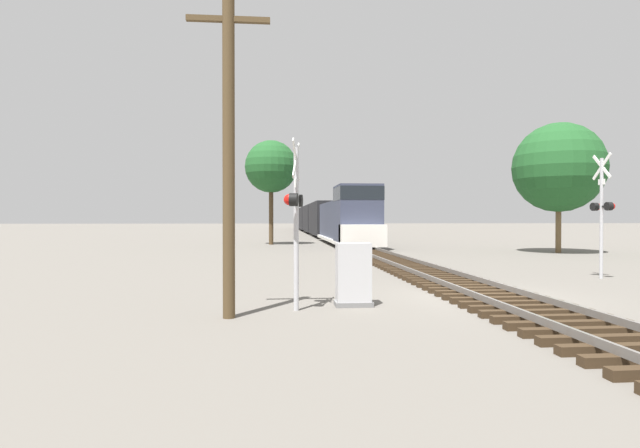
{
  "coord_description": "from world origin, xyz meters",
  "views": [
    {
      "loc": [
        -5.75,
        -13.18,
        2.17
      ],
      "look_at": [
        -3.65,
        9.93,
        1.91
      ],
      "focal_mm": 28.0,
      "sensor_mm": 36.0,
      "label": 1
    }
  ],
  "objects_px": {
    "freight_train": "(316,219)",
    "tree_mid_background": "(271,167)",
    "utility_pole": "(229,149)",
    "crossing_signal_far": "(602,209)",
    "tree_far_right": "(559,168)",
    "relay_cabinet": "(353,275)",
    "crossing_signal_near": "(295,209)"
  },
  "relations": [
    {
      "from": "crossing_signal_far",
      "to": "relay_cabinet",
      "type": "height_order",
      "value": "crossing_signal_far"
    },
    {
      "from": "freight_train",
      "to": "crossing_signal_near",
      "type": "bearing_deg",
      "value": -95.2
    },
    {
      "from": "relay_cabinet",
      "to": "tree_mid_background",
      "type": "height_order",
      "value": "tree_mid_background"
    },
    {
      "from": "freight_train",
      "to": "tree_mid_background",
      "type": "relative_size",
      "value": 8.86
    },
    {
      "from": "crossing_signal_near",
      "to": "crossing_signal_far",
      "type": "xyz_separation_m",
      "value": [
        11.25,
        5.2,
        0.12
      ]
    },
    {
      "from": "crossing_signal_near",
      "to": "tree_far_right",
      "type": "height_order",
      "value": "tree_far_right"
    },
    {
      "from": "freight_train",
      "to": "utility_pole",
      "type": "bearing_deg",
      "value": -96.56
    },
    {
      "from": "crossing_signal_near",
      "to": "tree_mid_background",
      "type": "height_order",
      "value": "tree_mid_background"
    },
    {
      "from": "crossing_signal_far",
      "to": "freight_train",
      "type": "bearing_deg",
      "value": 2.03
    },
    {
      "from": "freight_train",
      "to": "crossing_signal_far",
      "type": "relative_size",
      "value": 17.01
    },
    {
      "from": "crossing_signal_far",
      "to": "utility_pole",
      "type": "bearing_deg",
      "value": 110.62
    },
    {
      "from": "crossing_signal_near",
      "to": "crossing_signal_far",
      "type": "relative_size",
      "value": 0.89
    },
    {
      "from": "tree_far_right",
      "to": "tree_mid_background",
      "type": "xyz_separation_m",
      "value": [
        -18.08,
        11.67,
        1.07
      ]
    },
    {
      "from": "utility_pole",
      "to": "tree_mid_background",
      "type": "distance_m",
      "value": 30.68
    },
    {
      "from": "utility_pole",
      "to": "tree_far_right",
      "type": "distance_m",
      "value": 26.68
    },
    {
      "from": "crossing_signal_far",
      "to": "tree_far_right",
      "type": "bearing_deg",
      "value": -29.52
    },
    {
      "from": "crossing_signal_near",
      "to": "relay_cabinet",
      "type": "distance_m",
      "value": 2.24
    },
    {
      "from": "freight_train",
      "to": "tree_far_right",
      "type": "height_order",
      "value": "tree_far_right"
    },
    {
      "from": "freight_train",
      "to": "crossing_signal_near",
      "type": "distance_m",
      "value": 58.14
    },
    {
      "from": "tree_far_right",
      "to": "tree_mid_background",
      "type": "relative_size",
      "value": 0.95
    },
    {
      "from": "crossing_signal_near",
      "to": "crossing_signal_far",
      "type": "height_order",
      "value": "crossing_signal_far"
    },
    {
      "from": "crossing_signal_near",
      "to": "relay_cabinet",
      "type": "bearing_deg",
      "value": 120.94
    },
    {
      "from": "utility_pole",
      "to": "tree_mid_background",
      "type": "height_order",
      "value": "tree_mid_background"
    },
    {
      "from": "crossing_signal_near",
      "to": "utility_pole",
      "type": "height_order",
      "value": "utility_pole"
    },
    {
      "from": "crossing_signal_far",
      "to": "tree_mid_background",
      "type": "bearing_deg",
      "value": 21.61
    },
    {
      "from": "freight_train",
      "to": "crossing_signal_far",
      "type": "xyz_separation_m",
      "value": [
        5.97,
        -52.69,
        0.43
      ]
    },
    {
      "from": "crossing_signal_far",
      "to": "tree_far_right",
      "type": "distance_m",
      "value": 14.56
    },
    {
      "from": "freight_train",
      "to": "tree_mid_background",
      "type": "xyz_separation_m",
      "value": [
        -6.06,
        -28.09,
        4.37
      ]
    },
    {
      "from": "crossing_signal_far",
      "to": "tree_far_right",
      "type": "height_order",
      "value": "tree_far_right"
    },
    {
      "from": "crossing_signal_near",
      "to": "crossing_signal_far",
      "type": "distance_m",
      "value": 12.39
    },
    {
      "from": "crossing_signal_near",
      "to": "utility_pole",
      "type": "relative_size",
      "value": 0.57
    },
    {
      "from": "relay_cabinet",
      "to": "tree_mid_background",
      "type": "xyz_separation_m",
      "value": [
        -2.25,
        29.3,
        5.67
      ]
    }
  ]
}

